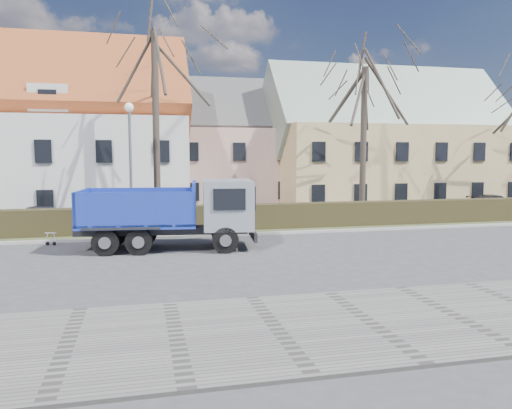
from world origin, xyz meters
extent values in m
plane|color=#3F3F41|center=(0.00, 0.00, 0.00)|extent=(120.00, 120.00, 0.00)
cube|color=slate|center=(0.00, -8.50, 0.04)|extent=(80.00, 5.00, 0.08)
cube|color=#A29D98|center=(0.00, 4.60, 0.06)|extent=(80.00, 0.30, 0.12)
cube|color=#3F4929|center=(0.00, 6.20, 0.05)|extent=(80.00, 3.00, 0.10)
cube|color=#2B2615|center=(0.00, 6.00, 0.65)|extent=(60.00, 0.90, 1.30)
imported|color=#27272F|center=(-7.92, 9.94, 0.61)|extent=(3.75, 1.93, 1.22)
imported|color=#232228|center=(20.62, 10.41, 0.60)|extent=(4.43, 2.89, 1.19)
camera|label=1|loc=(-2.91, -18.92, 3.97)|focal=35.00mm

